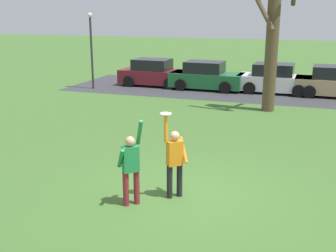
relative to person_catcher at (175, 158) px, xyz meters
The scene contains 11 objects.
ground_plane 1.02m from the person_catcher, 35.44° to the left, with size 120.00×120.00×0.00m, color #426B2D.
person_catcher is the anchor object (origin of this frame).
person_defender 1.09m from the person_catcher, 138.61° to the right, with size 0.65×0.65×2.05m.
frisbee_disc 1.13m from the person_catcher, 138.61° to the right, with size 0.26×0.26×0.02m, color white.
parked_car_maroon 15.76m from the person_catcher, 112.51° to the left, with size 4.13×2.10×1.59m.
parked_car_green 14.63m from the person_catcher, 100.93° to the left, with size 4.13×2.10×1.59m.
parked_car_white 14.61m from the person_catcher, 85.91° to the left, with size 4.13×2.10×1.59m.
parked_car_tan 15.05m from the person_catcher, 74.14° to the left, with size 4.13×2.10×1.59m.
parking_strip 14.54m from the person_catcher, 86.83° to the left, with size 22.90×6.40×0.01m, color #38383D.
bare_tree_tall 10.35m from the person_catcher, 83.33° to the left, with size 1.88×1.87×6.46m.
lamppost_by_lot 15.49m from the person_catcher, 125.84° to the left, with size 0.28×0.28×4.26m.
Camera 1 is at (2.66, -9.08, 4.35)m, focal length 45.00 mm.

